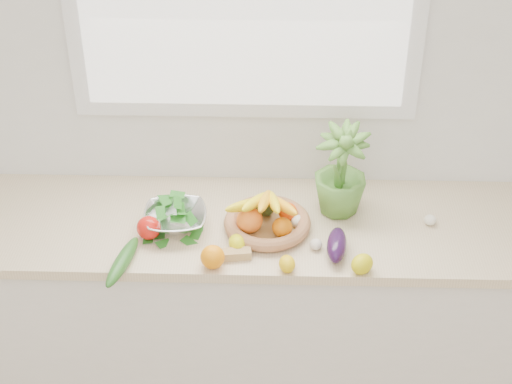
{
  "coord_description": "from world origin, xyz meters",
  "views": [
    {
      "loc": [
        0.12,
        -0.42,
        2.67
      ],
      "look_at": [
        0.05,
        1.93,
        1.05
      ],
      "focal_mm": 55.0,
      "sensor_mm": 36.0,
      "label": 1
    }
  ],
  "objects_px": {
    "eggplant": "(337,245)",
    "cucumber": "(122,262)",
    "apple": "(149,228)",
    "colander_with_spinach": "(175,215)",
    "fruit_basket": "(266,218)",
    "potted_herb": "(341,170)"
  },
  "relations": [
    {
      "from": "apple",
      "to": "colander_with_spinach",
      "type": "bearing_deg",
      "value": 32.21
    },
    {
      "from": "potted_herb",
      "to": "fruit_basket",
      "type": "xyz_separation_m",
      "value": [
        -0.27,
        -0.12,
        -0.14
      ]
    },
    {
      "from": "eggplant",
      "to": "potted_herb",
      "type": "relative_size",
      "value": 0.52
    },
    {
      "from": "apple",
      "to": "potted_herb",
      "type": "xyz_separation_m",
      "value": [
        0.7,
        0.19,
        0.14
      ]
    },
    {
      "from": "eggplant",
      "to": "fruit_basket",
      "type": "distance_m",
      "value": 0.29
    },
    {
      "from": "cucumber",
      "to": "eggplant",
      "type": "bearing_deg",
      "value": 7.59
    },
    {
      "from": "potted_herb",
      "to": "cucumber",
      "type": "bearing_deg",
      "value": -154.98
    },
    {
      "from": "colander_with_spinach",
      "to": "fruit_basket",
      "type": "bearing_deg",
      "value": 1.27
    },
    {
      "from": "cucumber",
      "to": "colander_with_spinach",
      "type": "relative_size",
      "value": 1.1
    },
    {
      "from": "eggplant",
      "to": "fruit_basket",
      "type": "xyz_separation_m",
      "value": [
        -0.25,
        0.14,
        0.01
      ]
    },
    {
      "from": "potted_herb",
      "to": "fruit_basket",
      "type": "distance_m",
      "value": 0.33
    },
    {
      "from": "apple",
      "to": "cucumber",
      "type": "distance_m",
      "value": 0.19
    },
    {
      "from": "fruit_basket",
      "to": "apple",
      "type": "bearing_deg",
      "value": -171.34
    },
    {
      "from": "apple",
      "to": "eggplant",
      "type": "relative_size",
      "value": 0.47
    },
    {
      "from": "eggplant",
      "to": "colander_with_spinach",
      "type": "relative_size",
      "value": 0.73
    },
    {
      "from": "eggplant",
      "to": "potted_herb",
      "type": "height_order",
      "value": "potted_herb"
    },
    {
      "from": "potted_herb",
      "to": "colander_with_spinach",
      "type": "height_order",
      "value": "potted_herb"
    },
    {
      "from": "eggplant",
      "to": "cucumber",
      "type": "relative_size",
      "value": 0.67
    },
    {
      "from": "eggplant",
      "to": "fruit_basket",
      "type": "bearing_deg",
      "value": 151.46
    },
    {
      "from": "cucumber",
      "to": "fruit_basket",
      "type": "distance_m",
      "value": 0.55
    },
    {
      "from": "apple",
      "to": "fruit_basket",
      "type": "xyz_separation_m",
      "value": [
        0.43,
        0.07,
        0.01
      ]
    },
    {
      "from": "eggplant",
      "to": "fruit_basket",
      "type": "relative_size",
      "value": 0.51
    }
  ]
}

